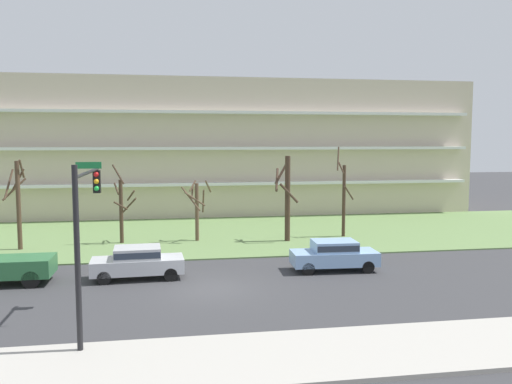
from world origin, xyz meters
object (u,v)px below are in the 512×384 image
tree_center (197,207)px  sedan_blue_near_left (334,254)px  traffic_signal_mast (86,217)px  tree_left (122,208)px  tree_far_right (344,197)px  tree_right (287,196)px  tree_far_left (18,201)px  sedan_silver_center_right (138,261)px

tree_center → sedan_blue_near_left: tree_center is taller
sedan_blue_near_left → traffic_signal_mast: size_ratio=0.75×
tree_left → tree_far_right: 14.93m
tree_right → sedan_blue_near_left: tree_right is taller
tree_far_left → tree_right: bearing=-0.1°
tree_left → tree_right: (10.68, -1.08, 0.69)m
sedan_blue_near_left → traffic_signal_mast: bearing=35.3°
tree_right → traffic_signal_mast: (-10.52, -15.23, 1.05)m
tree_left → traffic_signal_mast: (0.16, -16.31, 1.74)m
sedan_blue_near_left → tree_center: bearing=-51.4°
tree_far_left → sedan_blue_near_left: 19.32m
tree_right → sedan_silver_center_right: (-9.23, -8.02, -2.19)m
tree_center → sedan_blue_near_left: bearing=-54.0°
traffic_signal_mast → tree_center: bearing=73.9°
tree_right → tree_far_right: (4.25, 0.97, -0.26)m
tree_far_right → sedan_blue_near_left: 9.86m
tree_far_right → traffic_signal_mast: tree_far_right is taller
tree_right → sedan_blue_near_left: size_ratio=1.27×
sedan_silver_center_right → tree_center: bearing=-113.2°
tree_right → sedan_blue_near_left: 8.35m
tree_left → tree_center: 4.85m
tree_right → tree_far_right: tree_far_right is taller
sedan_blue_near_left → tree_left: bearing=-36.0°
tree_far_left → sedan_silver_center_right: tree_far_left is taller
tree_right → sedan_silver_center_right: bearing=-139.0°
tree_right → tree_far_right: size_ratio=0.91×
tree_right → traffic_signal_mast: size_ratio=0.96×
tree_far_left → tree_left: size_ratio=1.07×
tree_left → traffic_signal_mast: size_ratio=0.87×
tree_far_right → tree_right: bearing=-167.1°
tree_right → traffic_signal_mast: 18.54m
tree_left → sedan_silver_center_right: bearing=-81.0°
tree_left → sedan_blue_near_left: bearing=-38.7°
tree_center → tree_far_right: bearing=0.0°
sedan_silver_center_right → traffic_signal_mast: size_ratio=0.75×
tree_left → sedan_silver_center_right: tree_left is taller
tree_left → tree_far_right: tree_far_right is taller
tree_right → traffic_signal_mast: bearing=-124.6°
tree_center → sedan_blue_near_left: 11.21m
tree_left → sedan_blue_near_left: tree_left is taller
sedan_blue_near_left → tree_far_right: bearing=-108.9°
tree_far_right → traffic_signal_mast: 21.96m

